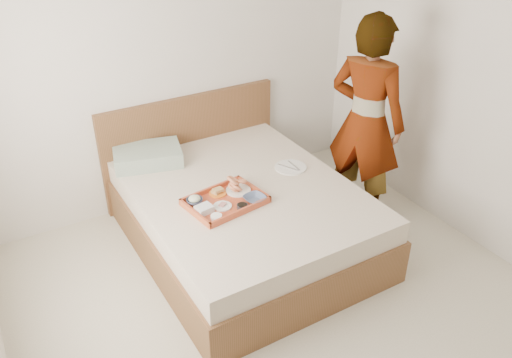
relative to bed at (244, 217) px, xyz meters
The scene contains 16 objects.
ground 1.04m from the bed, 95.78° to the right, with size 3.50×4.00×0.01m, color beige.
wall_back 1.44m from the bed, 95.78° to the left, with size 3.50×0.01×2.60m, color silver.
bed is the anchor object (origin of this frame).
headboard 0.99m from the bed, 90.00° to the left, with size 1.65×0.06×0.95m, color brown.
pillow 0.96m from the bed, 122.24° to the left, with size 0.54×0.37×0.13m, color #92A18E.
tray 0.38m from the bed, 152.40° to the right, with size 0.55×0.40×0.05m, color #BB5527.
prawn_plate 0.29m from the bed, 153.77° to the right, with size 0.19×0.19×0.01m, color white.
navy_bowl_big 0.37m from the bed, 97.57° to the right, with size 0.15×0.15×0.04m, color #182048.
sauce_dish 0.42m from the bed, 121.48° to the right, with size 0.08×0.08×0.03m, color black.
meat_plate 0.42m from the bed, 148.84° to the right, with size 0.14×0.14×0.01m, color white.
bread_plate 0.36m from the bed, behind, with size 0.13×0.13×0.01m, color orange.
salad_bowl 0.51m from the bed, behind, with size 0.12×0.12×0.04m, color #182048.
plastic_tub 0.53m from the bed, 159.03° to the right, with size 0.11×0.09×0.05m, color silver.
cheese_round 0.55m from the bed, 143.81° to the right, with size 0.08×0.08×0.03m, color white.
dinner_plate 0.57m from the bed, ahead, with size 0.26×0.26×0.01m, color white.
person 1.24m from the bed, ahead, with size 0.64×0.42×1.76m, color silver.
Camera 1 is at (-1.55, -1.97, 2.62)m, focal length 36.64 mm.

